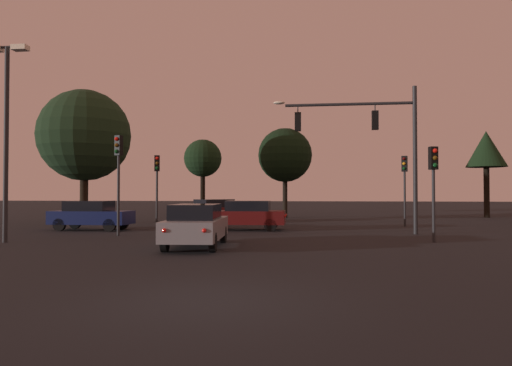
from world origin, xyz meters
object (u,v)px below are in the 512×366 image
at_px(traffic_light_corner_left, 405,176).
at_px(car_far_lane, 216,210).
at_px(car_crossing_left, 91,215).
at_px(traffic_signal_mast_arm, 373,135).
at_px(tree_behind_sign, 486,150).
at_px(traffic_light_far_side, 157,176).
at_px(tree_center_horizon, 203,159).
at_px(traffic_light_median, 118,165).
at_px(car_nearside_lane, 196,225).
at_px(tree_right_cluster, 84,136).
at_px(tree_lot_edge, 285,155).
at_px(car_crossing_right, 246,215).
at_px(traffic_light_corner_right, 434,174).
at_px(parking_lot_lamp_post, 6,117).

relative_size(traffic_light_corner_left, car_far_lane, 0.95).
height_order(car_crossing_left, car_far_lane, same).
xyz_separation_m(traffic_signal_mast_arm, tree_behind_sign, (10.62, 16.33, 0.65)).
distance_m(traffic_light_far_side, tree_center_horizon, 16.69).
distance_m(traffic_light_median, tree_center_horizon, 22.19).
distance_m(car_crossing_left, tree_behind_sign, 29.95).
relative_size(traffic_light_far_side, car_nearside_lane, 0.88).
relative_size(traffic_light_far_side, tree_center_horizon, 0.59).
xyz_separation_m(traffic_light_far_side, tree_right_cluster, (-5.65, 2.39, 2.69)).
bearing_deg(traffic_light_far_side, traffic_light_median, -88.39).
bearing_deg(car_far_lane, tree_lot_edge, 59.54).
distance_m(traffic_signal_mast_arm, car_crossing_right, 7.55).
bearing_deg(tree_center_horizon, traffic_light_corner_right, -57.00).
height_order(car_crossing_left, parking_lot_lamp_post, parking_lot_lamp_post).
bearing_deg(traffic_light_corner_left, tree_lot_edge, 128.91).
xyz_separation_m(traffic_signal_mast_arm, traffic_light_corner_left, (2.34, 5.06, -1.79)).
distance_m(traffic_light_corner_left, tree_lot_edge, 12.13).
xyz_separation_m(traffic_light_corner_right, car_crossing_right, (-8.20, 5.09, -1.87)).
height_order(parking_lot_lamp_post, tree_center_horizon, parking_lot_lamp_post).
distance_m(car_crossing_right, tree_center_horizon, 19.71).
bearing_deg(traffic_light_corner_right, car_crossing_right, 148.13).
xyz_separation_m(traffic_light_corner_right, traffic_light_far_side, (-13.56, 6.60, 0.23)).
bearing_deg(tree_right_cluster, tree_lot_edge, 36.54).
xyz_separation_m(car_nearside_lane, car_crossing_right, (0.57, 7.93, -0.00)).
xyz_separation_m(traffic_light_corner_right, tree_center_horizon, (-14.99, 23.09, 2.45)).
bearing_deg(traffic_signal_mast_arm, tree_right_cluster, 162.81).
distance_m(car_crossing_right, tree_right_cluster, 12.63).
distance_m(traffic_light_far_side, tree_behind_sign, 26.11).
xyz_separation_m(car_crossing_right, tree_right_cluster, (-11.01, 3.90, 4.79)).
relative_size(traffic_light_far_side, car_crossing_left, 0.98).
relative_size(traffic_light_corner_left, tree_center_horizon, 0.59).
bearing_deg(tree_lot_edge, traffic_light_median, -110.51).
bearing_deg(traffic_signal_mast_arm, car_far_lane, 141.25).
bearing_deg(tree_right_cluster, parking_lot_lamp_post, -76.60).
xyz_separation_m(car_crossing_left, tree_behind_sign, (24.89, 16.03, 4.54)).
distance_m(car_crossing_right, car_far_lane, 6.65).
distance_m(traffic_light_corner_left, traffic_light_far_side, 14.17).
bearing_deg(traffic_signal_mast_arm, tree_lot_edge, 109.81).
bearing_deg(tree_right_cluster, traffic_light_median, -53.88).
bearing_deg(car_crossing_right, traffic_light_median, -142.09).
bearing_deg(car_nearside_lane, tree_lot_edge, 85.31).
bearing_deg(car_far_lane, car_crossing_left, -125.19).
relative_size(car_far_lane, tree_right_cluster, 0.50).
bearing_deg(traffic_light_far_side, traffic_light_corner_right, -25.98).
bearing_deg(tree_right_cluster, tree_center_horizon, 73.36).
height_order(traffic_light_corner_right, tree_lot_edge, tree_lot_edge).
height_order(traffic_signal_mast_arm, parking_lot_lamp_post, parking_lot_lamp_post).
bearing_deg(tree_right_cluster, traffic_light_corner_right, -25.10).
bearing_deg(traffic_light_median, parking_lot_lamp_post, -133.24).
relative_size(traffic_light_corner_right, car_nearside_lane, 0.80).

